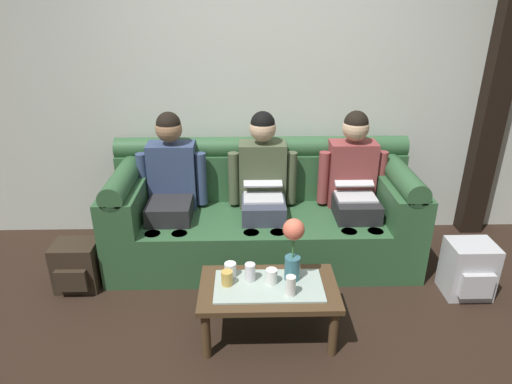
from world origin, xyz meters
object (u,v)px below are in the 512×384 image
person_right (354,182)px  coffee_table (269,293)px  couch (263,215)px  flower_vase (293,245)px  cup_near_left (271,276)px  cup_near_right (250,272)px  cup_far_center (227,278)px  cup_far_right (230,270)px  person_middle (263,183)px  cup_far_left (291,286)px  backpack_left (77,266)px  backpack_right (469,270)px  person_left (171,184)px

person_right → coffee_table: size_ratio=1.40×
couch → flower_vase: couch is taller
cup_near_left → cup_near_right: size_ratio=0.83×
coffee_table → couch: bearing=90.0°
couch → cup_near_left: (0.02, -0.97, 0.06)m
cup_far_center → cup_far_right: size_ratio=1.02×
person_right → person_middle: bearing=-180.0°
coffee_table → cup_near_right: size_ratio=7.37×
couch → person_right: 0.79m
couch → cup_far_right: size_ratio=26.39×
couch → cup_far_left: 1.11m
person_middle → cup_far_left: 1.12m
flower_vase → cup_far_right: bearing=173.8°
cup_near_left → backpack_left: 1.54m
cup_near_right → backpack_right: size_ratio=0.28×
person_right → backpack_left: 2.24m
cup_far_left → backpack_right: 1.47m
person_middle → cup_far_left: bearing=-83.4°
person_right → backpack_left: size_ratio=3.30×
person_right → cup_far_left: (-0.61, -1.09, -0.21)m
cup_far_center → coffee_table: bearing=-3.1°
person_right → cup_near_left: person_right is taller
coffee_table → cup_far_right: cup_far_right is taller
person_right → cup_near_right: bearing=-132.3°
cup_far_center → person_right: bearing=44.5°
cup_near_right → backpack_left: 1.41m
person_left → person_middle: bearing=-0.1°
person_middle → cup_near_right: person_middle is taller
person_right → cup_near_right: person_right is taller
coffee_table → cup_near_right: bearing=153.8°
person_middle → backpack_right: size_ratio=2.94×
coffee_table → flower_vase: flower_vase is taller
cup_far_center → cup_far_right: cup_far_center is taller
flower_vase → person_right: bearing=57.8°
backpack_left → cup_far_center: bearing=-24.9°
coffee_table → cup_near_right: 0.18m
coffee_table → backpack_left: coffee_table is taller
couch → cup_far_center: bearing=-104.8°
couch → cup_far_left: (0.13, -1.10, 0.08)m
backpack_left → couch: bearing=17.7°
cup_far_left → cup_far_right: cup_far_left is taller
couch → backpack_left: 1.49m
person_right → cup_near_right: 1.29m
cup_far_left → cup_near_left: bearing=131.0°
couch → cup_far_right: couch is taller
person_right → backpack_right: person_right is taller
person_middle → backpack_right: person_middle is taller
person_left → backpack_right: bearing=-15.1°
cup_near_right → cup_far_center: cup_near_right is taller
person_left → flower_vase: size_ratio=2.87×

